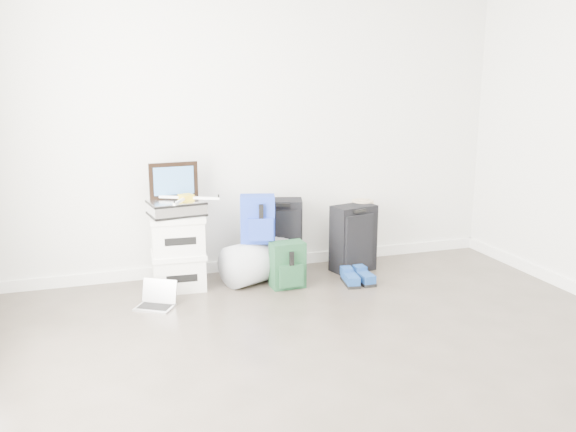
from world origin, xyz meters
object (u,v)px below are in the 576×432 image
object	(u,v)px
boxes_stack	(178,252)
large_suitcase	(278,236)
briefcase	(176,208)
laptop	(157,300)
duffel_bag	(257,261)
carry_on	(354,238)

from	to	relation	value
boxes_stack	large_suitcase	xyz separation A→B (m)	(0.92, 0.17, 0.02)
briefcase	laptop	distance (m)	0.77
briefcase	laptop	size ratio (longest dim) A/B	1.24
boxes_stack	large_suitcase	bearing A→B (deg)	13.52
laptop	boxes_stack	bearing A→B (deg)	89.75
duffel_bag	laptop	world-z (taller)	duffel_bag
briefcase	duffel_bag	size ratio (longest dim) A/B	0.73
briefcase	laptop	xyz separation A→B (m)	(-0.23, -0.37, -0.64)
laptop	large_suitcase	bearing A→B (deg)	56.59
briefcase	large_suitcase	size ratio (longest dim) A/B	0.64
boxes_stack	duffel_bag	world-z (taller)	boxes_stack
duffel_bag	large_suitcase	xyz separation A→B (m)	(0.25, 0.21, 0.15)
duffel_bag	laptop	xyz separation A→B (m)	(-0.89, -0.33, -0.13)
briefcase	laptop	world-z (taller)	briefcase
duffel_bag	carry_on	bearing A→B (deg)	-22.84
briefcase	large_suitcase	xyz separation A→B (m)	(0.92, 0.17, -0.35)
boxes_stack	large_suitcase	distance (m)	0.94
laptop	briefcase	bearing A→B (deg)	89.75
duffel_bag	carry_on	xyz separation A→B (m)	(0.91, 0.02, 0.12)
laptop	carry_on	bearing A→B (deg)	42.49
boxes_stack	laptop	bearing A→B (deg)	-118.72
carry_on	boxes_stack	bearing A→B (deg)	165.34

